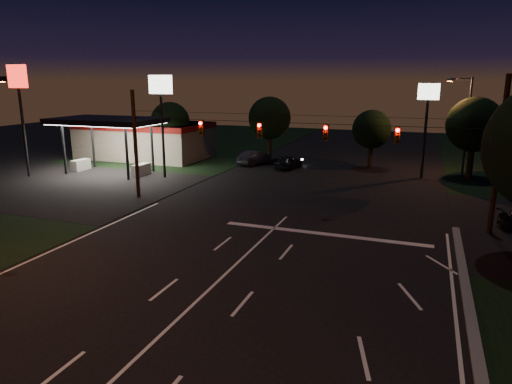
% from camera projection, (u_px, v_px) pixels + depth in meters
% --- Properties ---
extents(ground, '(140.00, 140.00, 0.00)m').
position_uv_depth(ground, '(178.00, 319.00, 16.92)').
color(ground, black).
rests_on(ground, ground).
extents(cross_street_left, '(20.00, 16.00, 0.02)m').
position_uv_depth(cross_street_left, '(65.00, 186.00, 38.28)').
color(cross_street_left, black).
rests_on(cross_street_left, ground).
extents(stop_bar, '(12.00, 0.50, 0.01)m').
position_uv_depth(stop_bar, '(323.00, 234.00, 26.37)').
color(stop_bar, silver).
rests_on(stop_bar, ground).
extents(utility_pole_right, '(0.30, 0.30, 9.00)m').
position_uv_depth(utility_pole_right, '(489.00, 233.00, 26.50)').
color(utility_pole_right, black).
rests_on(utility_pole_right, ground).
extents(utility_pole_left, '(0.28, 0.28, 8.00)m').
position_uv_depth(utility_pole_left, '(139.00, 197.00, 34.65)').
color(utility_pole_left, black).
rests_on(utility_pole_left, ground).
extents(signal_span, '(24.00, 0.40, 1.56)m').
position_uv_depth(signal_span, '(292.00, 131.00, 29.24)').
color(signal_span, black).
rests_on(signal_span, ground).
extents(gas_station, '(14.20, 16.10, 5.25)m').
position_uv_depth(gas_station, '(143.00, 138.00, 51.44)').
color(gas_station, gray).
rests_on(gas_station, ground).
extents(pole_sign_left_near, '(2.20, 0.30, 9.10)m').
position_uv_depth(pole_sign_left_near, '(161.00, 100.00, 40.04)').
color(pole_sign_left_near, black).
rests_on(pole_sign_left_near, ground).
extents(pole_sign_left_far, '(2.00, 0.30, 10.00)m').
position_uv_depth(pole_sign_left_far, '(19.00, 92.00, 40.32)').
color(pole_sign_left_far, black).
rests_on(pole_sign_left_far, ground).
extents(pole_sign_right, '(1.80, 0.30, 8.40)m').
position_uv_depth(pole_sign_right, '(427.00, 109.00, 40.03)').
color(pole_sign_right, black).
rests_on(pole_sign_right, ground).
extents(street_light_right_far, '(2.20, 0.35, 9.00)m').
position_uv_depth(street_light_right_far, '(465.00, 119.00, 40.99)').
color(street_light_right_far, black).
rests_on(street_light_right_far, ground).
extents(tree_far_a, '(4.20, 4.20, 6.42)m').
position_uv_depth(tree_far_a, '(171.00, 122.00, 49.43)').
color(tree_far_a, black).
rests_on(tree_far_a, ground).
extents(tree_far_b, '(4.60, 4.60, 6.98)m').
position_uv_depth(tree_far_b, '(270.00, 119.00, 49.60)').
color(tree_far_b, black).
rests_on(tree_far_b, ground).
extents(tree_far_c, '(3.80, 3.80, 5.86)m').
position_uv_depth(tree_far_c, '(372.00, 130.00, 45.10)').
color(tree_far_c, black).
rests_on(tree_far_c, ground).
extents(tree_far_d, '(4.80, 4.80, 7.30)m').
position_uv_depth(tree_far_d, '(475.00, 125.00, 40.03)').
color(tree_far_d, black).
rests_on(tree_far_d, ground).
extents(car_oncoming_a, '(2.24, 4.21, 1.36)m').
position_uv_depth(car_oncoming_a, '(288.00, 162.00, 45.85)').
color(car_oncoming_a, black).
rests_on(car_oncoming_a, ground).
extents(car_oncoming_b, '(2.62, 4.65, 1.45)m').
position_uv_depth(car_oncoming_b, '(255.00, 158.00, 48.08)').
color(car_oncoming_b, black).
rests_on(car_oncoming_b, ground).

